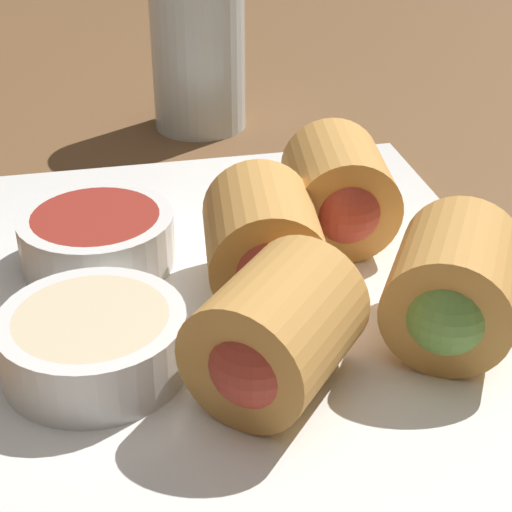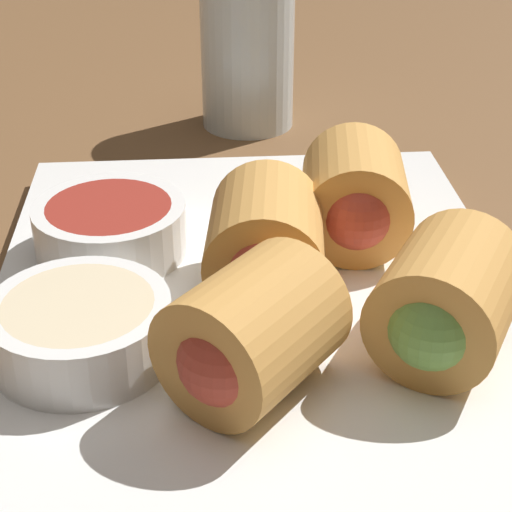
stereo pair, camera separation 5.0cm
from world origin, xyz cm
name	(u,v)px [view 1 (the left image)]	position (x,y,z in cm)	size (l,w,h in cm)	color
table_surface	(258,380)	(0.00, 0.00, 1.00)	(180.00, 140.00, 2.00)	brown
serving_plate	(256,307)	(3.64, -0.68, 2.76)	(35.04, 26.99, 1.50)	white
roll_front_left	(265,244)	(3.73, -1.13, 6.43)	(7.94, 6.56, 5.85)	#D19347
roll_front_right	(277,336)	(-3.98, 0.03, 6.43)	(8.84, 8.75, 5.85)	#D19347
roll_back_left	(340,192)	(8.54, -6.51, 6.43)	(7.98, 6.65, 5.85)	#D19347
roll_back_right	(453,289)	(-2.12, -8.61, 6.43)	(8.67, 8.40, 5.85)	#D19347
dipping_bowl_near	(93,341)	(-0.76, 7.60, 5.05)	(8.33, 8.33, 2.85)	white
dipping_bowl_far	(97,237)	(8.74, 6.96, 5.05)	(8.33, 8.33, 2.85)	white
drinking_glass	(198,50)	(31.13, -2.03, 8.04)	(7.13, 7.13, 12.07)	silver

